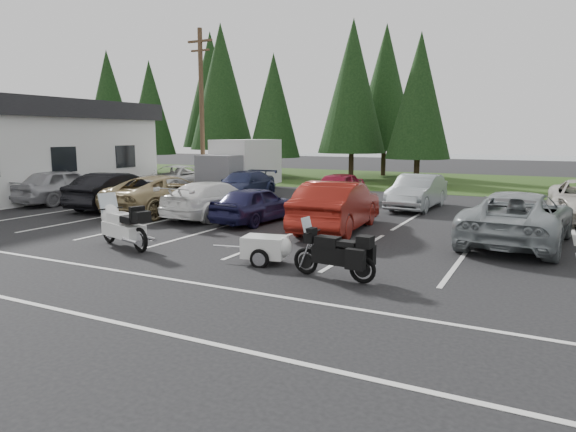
# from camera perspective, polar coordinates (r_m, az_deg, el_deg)

# --- Properties ---
(ground) EXTENTS (120.00, 120.00, 0.00)m
(ground) POSITION_cam_1_polar(r_m,az_deg,el_deg) (14.69, -5.63, -3.43)
(ground) COLOR black
(ground) RESTS_ON ground
(grass_strip) EXTENTS (80.00, 16.00, 0.01)m
(grass_strip) POSITION_cam_1_polar(r_m,az_deg,el_deg) (37.02, 14.89, 3.79)
(grass_strip) COLOR #243A12
(grass_strip) RESTS_ON ground
(lake_water) EXTENTS (70.00, 50.00, 0.02)m
(lake_water) POSITION_cam_1_polar(r_m,az_deg,el_deg) (67.24, 23.95, 5.51)
(lake_water) COLOR slate
(lake_water) RESTS_ON ground
(utility_pole) EXTENTS (1.60, 0.26, 9.00)m
(utility_pole) POSITION_cam_1_polar(r_m,az_deg,el_deg) (29.96, -9.57, 11.81)
(utility_pole) COLOR #473321
(utility_pole) RESTS_ON ground
(box_truck) EXTENTS (2.40, 5.60, 2.90)m
(box_truck) POSITION_cam_1_polar(r_m,az_deg,el_deg) (29.24, -5.66, 5.59)
(box_truck) COLOR silver
(box_truck) RESTS_ON ground
(stall_markings) EXTENTS (32.00, 16.00, 0.01)m
(stall_markings) POSITION_cam_1_polar(r_m,az_deg,el_deg) (16.37, -1.85, -2.10)
(stall_markings) COLOR silver
(stall_markings) RESTS_ON ground
(conifer_0) EXTENTS (4.58, 4.58, 10.66)m
(conifer_0) POSITION_cam_1_polar(r_m,az_deg,el_deg) (49.84, -19.31, 12.01)
(conifer_0) COLOR #332316
(conifer_0) RESTS_ON ground
(conifer_1) EXTENTS (3.96, 3.96, 9.22)m
(conifer_1) POSITION_cam_1_polar(r_m,az_deg,el_deg) (44.70, -15.05, 11.53)
(conifer_1) COLOR #332316
(conifer_1) RESTS_ON ground
(conifer_2) EXTENTS (5.10, 5.10, 11.89)m
(conifer_2) POSITION_cam_1_polar(r_m,az_deg,el_deg) (42.37, -7.41, 14.04)
(conifer_2) COLOR #332316
(conifer_2) RESTS_ON ground
(conifer_3) EXTENTS (3.87, 3.87, 9.02)m
(conifer_3) POSITION_cam_1_polar(r_m,az_deg,el_deg) (38.19, -1.60, 12.14)
(conifer_3) COLOR #332316
(conifer_3) RESTS_ON ground
(conifer_4) EXTENTS (4.80, 4.80, 11.17)m
(conifer_4) POSITION_cam_1_polar(r_m,az_deg,el_deg) (37.38, 7.19, 14.09)
(conifer_4) COLOR #332316
(conifer_4) RESTS_ON ground
(conifer_5) EXTENTS (4.14, 4.14, 9.63)m
(conifer_5) POSITION_cam_1_polar(r_m,az_deg,el_deg) (34.63, 14.40, 12.80)
(conifer_5) COLOR #332316
(conifer_5) RESTS_ON ground
(conifer_back_a) EXTENTS (5.28, 5.28, 12.30)m
(conifer_back_a) POSITION_cam_1_polar(r_m,az_deg,el_deg) (48.10, -8.55, 13.69)
(conifer_back_a) COLOR #332316
(conifer_back_a) RESTS_ON ground
(conifer_back_b) EXTENTS (4.97, 4.97, 11.58)m
(conifer_back_b) POSITION_cam_1_polar(r_m,az_deg,el_deg) (41.43, 10.78, 13.83)
(conifer_back_b) COLOR #332316
(conifer_back_b) RESTS_ON ground
(car_near_0) EXTENTS (1.97, 4.79, 1.63)m
(car_near_0) POSITION_cam_1_polar(r_m,az_deg,el_deg) (26.16, -23.65, 3.10)
(car_near_0) COLOR #ACACB1
(car_near_0) RESTS_ON ground
(car_near_1) EXTENTS (2.06, 4.86, 1.56)m
(car_near_1) POSITION_cam_1_polar(r_m,az_deg,el_deg) (23.41, -18.50, 2.70)
(car_near_1) COLOR black
(car_near_1) RESTS_ON ground
(car_near_2) EXTENTS (2.83, 5.64, 1.53)m
(car_near_2) POSITION_cam_1_polar(r_m,az_deg,el_deg) (21.66, -13.35, 2.42)
(car_near_2) COLOR #9E885B
(car_near_2) RESTS_ON ground
(car_near_3) EXTENTS (2.21, 4.90, 1.39)m
(car_near_3) POSITION_cam_1_polar(r_m,az_deg,el_deg) (19.98, -8.19, 1.84)
(car_near_3) COLOR white
(car_near_3) RESTS_ON ground
(car_near_4) EXTENTS (1.90, 4.04, 1.34)m
(car_near_4) POSITION_cam_1_polar(r_m,az_deg,el_deg) (18.65, -3.61, 1.32)
(car_near_4) COLOR #19193F
(car_near_4) RESTS_ON ground
(car_near_5) EXTENTS (2.15, 5.14, 1.65)m
(car_near_5) POSITION_cam_1_polar(r_m,az_deg,el_deg) (17.10, 5.47, 1.14)
(car_near_5) COLOR maroon
(car_near_5) RESTS_ON ground
(car_near_6) EXTENTS (3.07, 5.79, 1.55)m
(car_near_6) POSITION_cam_1_polar(r_m,az_deg,el_deg) (16.30, 24.21, -0.18)
(car_near_6) COLOR gray
(car_near_6) RESTS_ON ground
(car_far_0) EXTENTS (2.74, 5.48, 1.49)m
(car_far_0) POSITION_cam_1_polar(r_m,az_deg,el_deg) (28.96, -12.59, 3.99)
(car_far_0) COLOR white
(car_far_0) RESTS_ON ground
(car_far_1) EXTENTS (2.14, 4.78, 1.36)m
(car_far_1) POSITION_cam_1_polar(r_m,az_deg,el_deg) (25.75, -5.04, 3.43)
(car_far_1) COLOR #1A2041
(car_far_1) RESTS_ON ground
(car_far_2) EXTENTS (1.73, 4.24, 1.44)m
(car_far_2) POSITION_cam_1_polar(r_m,az_deg,el_deg) (23.96, 5.40, 3.12)
(car_far_2) COLOR maroon
(car_far_2) RESTS_ON ground
(car_far_3) EXTENTS (1.76, 4.54, 1.47)m
(car_far_3) POSITION_cam_1_polar(r_m,az_deg,el_deg) (22.75, 14.15, 2.62)
(car_far_3) COLOR gray
(car_far_3) RESTS_ON ground
(touring_motorcycle) EXTENTS (2.85, 1.61, 1.51)m
(touring_motorcycle) POSITION_cam_1_polar(r_m,az_deg,el_deg) (15.12, -17.84, -0.56)
(touring_motorcycle) COLOR white
(touring_motorcycle) RESTS_ON ground
(cargo_trailer) EXTENTS (1.64, 1.12, 0.70)m
(cargo_trailer) POSITION_cam_1_polar(r_m,az_deg,el_deg) (12.68, -2.61, -3.77)
(cargo_trailer) COLOR silver
(cargo_trailer) RESTS_ON ground
(adventure_motorcycle) EXTENTS (2.28, 0.97, 1.35)m
(adventure_motorcycle) POSITION_cam_1_polar(r_m,az_deg,el_deg) (11.32, 5.08, -3.65)
(adventure_motorcycle) COLOR black
(adventure_motorcycle) RESTS_ON ground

